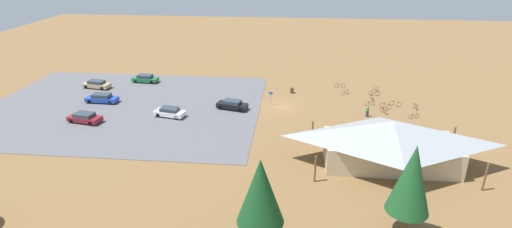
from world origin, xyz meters
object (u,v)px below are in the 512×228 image
bicycle_yellow_yard_front (376,88)px  car_maroon_end_stall (85,118)px  pine_center (260,192)px  car_blue_back_corner (102,98)px  bike_pavilion (391,140)px  car_white_front_row (170,112)px  trash_bin (292,90)px  bicycle_silver_front_row (345,92)px  bicycle_blue_back_row (416,106)px  car_green_second_row (145,78)px  bicycle_purple_trailside (340,86)px  bicycle_white_yard_left (372,97)px  bicycle_orange_lone_east (370,103)px  bicycle_red_near_porch (386,106)px  bicycle_teal_lone_west (374,93)px  bicycle_black_yard_center (384,111)px  visitor_near_lot (367,111)px  bicycle_orange_edge_north (395,104)px  car_tan_mid_lot (97,84)px  bicycle_green_mid_cluster (414,116)px  lot_sign (271,96)px  pine_west (412,179)px  car_black_aisle_side (232,105)px

bicycle_yellow_yard_front → car_maroon_end_stall: (41.35, 16.93, 0.35)m
pine_center → car_blue_back_corner: 39.47m
bike_pavilion → car_white_front_row: size_ratio=3.72×
trash_bin → bicycle_silver_front_row: bearing=-178.9°
bicycle_blue_back_row → car_green_second_row: bearing=-10.5°
car_blue_back_corner → bicycle_purple_trailside: bearing=-164.1°
trash_bin → bicycle_blue_back_row: 18.79m
bicycle_white_yard_left → bicycle_orange_lone_east: bicycle_white_yard_left is taller
bicycle_red_near_porch → bicycle_silver_front_row: size_ratio=1.13×
car_blue_back_corner → bicycle_red_near_porch: bearing=-177.5°
bicycle_yellow_yard_front → car_maroon_end_stall: bearing=22.3°
pine_center → bicycle_teal_lone_west: 39.35m
bicycle_black_yard_center → visitor_near_lot: bearing=29.5°
bicycle_orange_edge_north → bicycle_orange_lone_east: 3.62m
bicycle_yellow_yard_front → car_tan_mid_lot: size_ratio=0.31×
car_white_front_row → trash_bin: bearing=-145.8°
bicycle_green_mid_cluster → car_green_second_row: (42.45, -11.70, 0.37)m
bicycle_silver_front_row → car_white_front_row: car_white_front_row is taller
pine_center → bicycle_orange_lone_east: (-13.76, -31.54, -4.73)m
bicycle_purple_trailside → bicycle_silver_front_row: (-0.57, 3.19, -0.03)m
car_tan_mid_lot → bicycle_purple_trailside: bearing=-174.1°
bicycle_orange_edge_north → car_maroon_end_stall: size_ratio=0.34×
bicycle_purple_trailside → car_white_front_row: 28.85m
bicycle_orange_lone_east → car_white_front_row: (28.54, 7.05, 0.37)m
bicycle_orange_edge_north → bicycle_yellow_yard_front: (1.62, -6.71, 0.00)m
bicycle_blue_back_row → lot_sign: bearing=1.5°
trash_bin → bicycle_yellow_yard_front: 13.97m
trash_bin → visitor_near_lot: size_ratio=0.55×
bicycle_white_yard_left → visitor_near_lot: visitor_near_lot is taller
bicycle_orange_lone_east → bicycle_yellow_yard_front: bearing=-106.2°
pine_west → bicycle_black_yard_center: (-3.62, -26.14, -4.89)m
bicycle_red_near_porch → bicycle_orange_lone_east: bicycle_red_near_porch is taller
car_maroon_end_stall → bicycle_purple_trailside: bearing=-153.5°
car_white_front_row → visitor_near_lot: bearing=-174.3°
lot_sign → car_tan_mid_lot: bearing=-9.2°
bike_pavilion → visitor_near_lot: size_ratio=10.15×
car_green_second_row → bike_pavilion: bearing=145.6°
bicycle_black_yard_center → bicycle_orange_lone_east: size_ratio=0.95×
bicycle_blue_back_row → bicycle_white_yard_left: 6.58m
pine_west → car_maroon_end_stall: (37.19, -18.95, -4.53)m
bike_pavilion → car_black_aisle_side: bearing=-35.9°
car_green_second_row → bicycle_red_near_porch: bearing=168.2°
pine_center → bicycle_orange_edge_north: 36.47m
bicycle_orange_lone_east → bicycle_teal_lone_west: bearing=-106.5°
bicycle_blue_back_row → car_white_front_row: 35.45m
bicycle_red_near_porch → trash_bin: bearing=-20.9°
trash_bin → bicycle_black_yard_center: bearing=151.3°
pine_center → bicycle_silver_front_row: bearing=-106.3°
lot_sign → car_black_aisle_side: size_ratio=0.47×
lot_sign → bicycle_red_near_porch: lot_sign is taller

